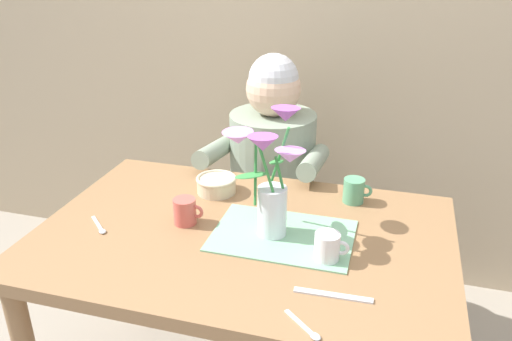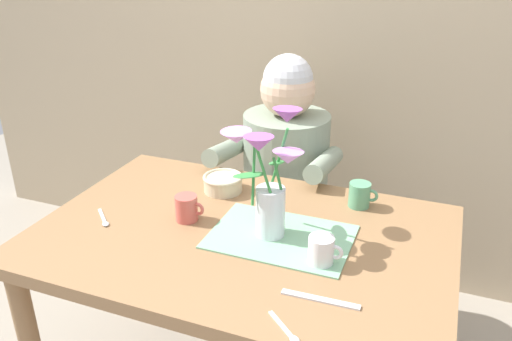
{
  "view_description": "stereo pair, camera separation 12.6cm",
  "coord_description": "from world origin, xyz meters",
  "px_view_note": "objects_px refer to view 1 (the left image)",
  "views": [
    {
      "loc": [
        0.39,
        -1.24,
        1.52
      ],
      "look_at": [
        0.02,
        0.05,
        0.92
      ],
      "focal_mm": 36.25,
      "sensor_mm": 36.0,
      "label": 1
    },
    {
      "loc": [
        0.51,
        -1.2,
        1.52
      ],
      "look_at": [
        0.02,
        0.05,
        0.92
      ],
      "focal_mm": 36.25,
      "sensor_mm": 36.0,
      "label": 2
    }
  ],
  "objects_px": {
    "seated_person": "(272,193)",
    "ceramic_mug": "(354,191)",
    "flower_vase": "(271,175)",
    "tea_cup": "(185,211)",
    "ceramic_bowl": "(216,184)",
    "coffee_cup": "(328,247)",
    "dinner_knife": "(333,295)"
  },
  "relations": [
    {
      "from": "ceramic_bowl",
      "to": "tea_cup",
      "type": "xyz_separation_m",
      "value": [
        -0.02,
        -0.22,
        0.01
      ]
    },
    {
      "from": "flower_vase",
      "to": "ceramic_mug",
      "type": "distance_m",
      "value": 0.37
    },
    {
      "from": "flower_vase",
      "to": "ceramic_mug",
      "type": "relative_size",
      "value": 3.79
    },
    {
      "from": "tea_cup",
      "to": "dinner_knife",
      "type": "bearing_deg",
      "value": -25.42
    },
    {
      "from": "ceramic_bowl",
      "to": "ceramic_mug",
      "type": "bearing_deg",
      "value": 7.22
    },
    {
      "from": "seated_person",
      "to": "ceramic_mug",
      "type": "height_order",
      "value": "seated_person"
    },
    {
      "from": "seated_person",
      "to": "tea_cup",
      "type": "bearing_deg",
      "value": -95.91
    },
    {
      "from": "dinner_knife",
      "to": "coffee_cup",
      "type": "relative_size",
      "value": 2.04
    },
    {
      "from": "seated_person",
      "to": "ceramic_bowl",
      "type": "xyz_separation_m",
      "value": [
        -0.09,
        -0.39,
        0.21
      ]
    },
    {
      "from": "seated_person",
      "to": "flower_vase",
      "type": "relative_size",
      "value": 3.22
    },
    {
      "from": "dinner_knife",
      "to": "seated_person",
      "type": "bearing_deg",
      "value": 111.42
    },
    {
      "from": "ceramic_mug",
      "to": "ceramic_bowl",
      "type": "bearing_deg",
      "value": -172.78
    },
    {
      "from": "ceramic_bowl",
      "to": "coffee_cup",
      "type": "distance_m",
      "value": 0.52
    },
    {
      "from": "coffee_cup",
      "to": "seated_person",
      "type": "bearing_deg",
      "value": 115.29
    },
    {
      "from": "flower_vase",
      "to": "ceramic_bowl",
      "type": "distance_m",
      "value": 0.35
    },
    {
      "from": "ceramic_mug",
      "to": "coffee_cup",
      "type": "height_order",
      "value": "same"
    },
    {
      "from": "ceramic_mug",
      "to": "dinner_knife",
      "type": "bearing_deg",
      "value": -89.28
    },
    {
      "from": "ceramic_bowl",
      "to": "tea_cup",
      "type": "distance_m",
      "value": 0.22
    },
    {
      "from": "flower_vase",
      "to": "dinner_knife",
      "type": "height_order",
      "value": "flower_vase"
    },
    {
      "from": "ceramic_mug",
      "to": "tea_cup",
      "type": "bearing_deg",
      "value": -149.42
    },
    {
      "from": "tea_cup",
      "to": "ceramic_mug",
      "type": "bearing_deg",
      "value": 30.58
    },
    {
      "from": "seated_person",
      "to": "ceramic_bowl",
      "type": "height_order",
      "value": "seated_person"
    },
    {
      "from": "seated_person",
      "to": "ceramic_mug",
      "type": "xyz_separation_m",
      "value": [
        0.36,
        -0.33,
        0.22
      ]
    },
    {
      "from": "ceramic_bowl",
      "to": "ceramic_mug",
      "type": "relative_size",
      "value": 1.46
    },
    {
      "from": "coffee_cup",
      "to": "flower_vase",
      "type": "bearing_deg",
      "value": 153.29
    },
    {
      "from": "ceramic_mug",
      "to": "tea_cup",
      "type": "distance_m",
      "value": 0.55
    },
    {
      "from": "dinner_knife",
      "to": "ceramic_bowl",
      "type": "bearing_deg",
      "value": 133.67
    },
    {
      "from": "dinner_knife",
      "to": "tea_cup",
      "type": "height_order",
      "value": "tea_cup"
    },
    {
      "from": "seated_person",
      "to": "tea_cup",
      "type": "distance_m",
      "value": 0.66
    },
    {
      "from": "flower_vase",
      "to": "coffee_cup",
      "type": "bearing_deg",
      "value": -26.71
    },
    {
      "from": "tea_cup",
      "to": "ceramic_bowl",
      "type": "bearing_deg",
      "value": 85.31
    },
    {
      "from": "seated_person",
      "to": "flower_vase",
      "type": "distance_m",
      "value": 0.72
    }
  ]
}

